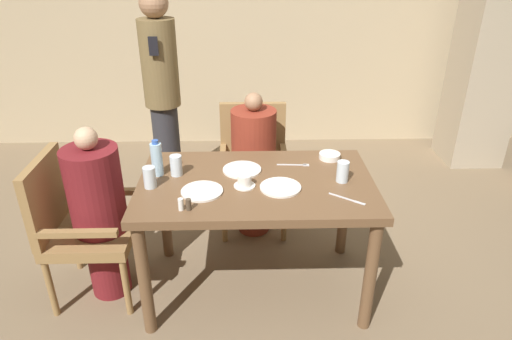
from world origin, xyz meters
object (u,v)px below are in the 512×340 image
object	(u,v)px
diner_in_left_chair	(99,213)
teacup_with_saucer	(244,181)
diner_in_far_chair	(254,163)
glass_tall_near	(176,165)
plate_main_right	(242,170)
standing_host	(162,91)
water_bottle	(157,159)
glass_tall_mid	(343,172)
plate_main_left	(202,191)
bowl_small	(330,156)
glass_tall_far	(150,177)
chair_far_side	(253,161)
plate_dessert_center	(280,187)
chair_left_side	(77,222)

from	to	relation	value
diner_in_left_chair	teacup_with_saucer	world-z (taller)	diner_in_left_chair
diner_in_far_chair	glass_tall_near	bearing A→B (deg)	-129.05
plate_main_right	glass_tall_near	distance (m)	0.39
diner_in_left_chair	standing_host	distance (m)	1.36
standing_host	glass_tall_near	bearing A→B (deg)	-77.68
water_bottle	glass_tall_mid	xyz separation A→B (m)	(1.07, -0.11, -0.04)
plate_main_left	plate_main_right	xyz separation A→B (m)	(0.22, 0.26, 0.00)
glass_tall_mid	standing_host	bearing A→B (deg)	132.93
water_bottle	glass_tall_near	xyz separation A→B (m)	(0.11, -0.01, -0.04)
bowl_small	standing_host	bearing A→B (deg)	140.02
diner_in_far_chair	plate_main_right	distance (m)	0.58
plate_main_left	bowl_small	xyz separation A→B (m)	(0.78, 0.41, 0.01)
diner_in_left_chair	glass_tall_far	distance (m)	0.43
plate_main_left	glass_tall_near	world-z (taller)	glass_tall_near
chair_far_side	teacup_with_saucer	world-z (taller)	chair_far_side
standing_host	bowl_small	world-z (taller)	standing_host
chair_far_side	glass_tall_far	size ratio (longest dim) A/B	7.54
diner_in_left_chair	standing_host	xyz separation A→B (m)	(0.20, 1.30, 0.34)
diner_in_left_chair	plate_dessert_center	distance (m)	1.09
diner_in_left_chair	teacup_with_saucer	bearing A→B (deg)	-4.08
teacup_with_saucer	bowl_small	bearing A→B (deg)	33.05
chair_far_side	water_bottle	xyz separation A→B (m)	(-0.58, -0.71, 0.37)
glass_tall_mid	water_bottle	bearing A→B (deg)	174.07
chair_left_side	plate_main_right	xyz separation A→B (m)	(0.99, 0.13, 0.27)
plate_main_left	bowl_small	distance (m)	0.88
plate_dessert_center	water_bottle	distance (m)	0.74
diner_in_far_chair	standing_host	size ratio (longest dim) A/B	0.64
bowl_small	water_bottle	distance (m)	1.07
diner_in_left_chair	water_bottle	distance (m)	0.48
chair_far_side	plate_dessert_center	distance (m)	0.95
chair_left_side	diner_in_far_chair	bearing A→B (deg)	31.95
chair_far_side	teacup_with_saucer	distance (m)	0.92
standing_host	plate_main_left	size ratio (longest dim) A/B	7.38
plate_main_left	water_bottle	world-z (taller)	water_bottle
chair_far_side	water_bottle	distance (m)	0.99
glass_tall_mid	diner_in_left_chair	bearing A→B (deg)	179.41
diner_in_far_chair	bowl_small	size ratio (longest dim) A/B	8.18
teacup_with_saucer	water_bottle	world-z (taller)	water_bottle
chair_far_side	bowl_small	bearing A→B (deg)	-47.38
plate_main_left	chair_left_side	bearing A→B (deg)	170.92
water_bottle	glass_tall_far	xyz separation A→B (m)	(-0.02, -0.15, -0.04)
teacup_with_saucer	glass_tall_far	bearing A→B (deg)	179.33
glass_tall_mid	chair_far_side	bearing A→B (deg)	121.00
teacup_with_saucer	glass_tall_far	size ratio (longest dim) A/B	0.99
glass_tall_mid	glass_tall_far	world-z (taller)	same
diner_in_far_chair	teacup_with_saucer	distance (m)	0.77
diner_in_left_chair	plate_main_right	size ratio (longest dim) A/B	4.83
bowl_small	glass_tall_near	size ratio (longest dim) A/B	1.09
diner_in_left_chair	chair_far_side	xyz separation A→B (m)	(0.93, 0.81, -0.06)
glass_tall_far	diner_in_far_chair	bearing A→B (deg)	50.48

